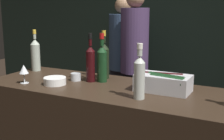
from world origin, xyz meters
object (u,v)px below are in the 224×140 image
champagne_bottle (104,59)px  wine_glass (24,70)px  person_in_hoodie (134,57)px  white_wine_bottle (139,75)px  rose_wine_bottle (35,54)px  bowl_white (55,81)px  red_wine_bottle_burgundy (102,62)px  ice_bin_with_bottles (164,82)px  candle_votive (76,77)px  red_wine_bottle_black_foil (91,62)px  person_grey_polo (123,56)px

champagne_bottle → wine_glass: bearing=-137.5°
person_in_hoodie → white_wine_bottle: bearing=130.8°
white_wine_bottle → rose_wine_bottle: size_ratio=0.96×
bowl_white → red_wine_bottle_burgundy: size_ratio=0.45×
white_wine_bottle → rose_wine_bottle: bearing=163.1°
bowl_white → rose_wine_bottle: rose_wine_bottle is taller
wine_glass → person_in_hoodie: (0.23, 1.56, -0.12)m
white_wine_bottle → ice_bin_with_bottles: bearing=70.0°
candle_votive → white_wine_bottle: white_wine_bottle is taller
bowl_white → red_wine_bottle_black_foil: size_ratio=0.45×
champagne_bottle → person_in_hoodie: (-0.23, 1.14, -0.17)m
red_wine_bottle_black_foil → person_grey_polo: size_ratio=0.22×
bowl_white → person_in_hoodie: 1.48m
champagne_bottle → red_wine_bottle_burgundy: bearing=-68.9°
red_wine_bottle_burgundy → white_wine_bottle: 0.51m
red_wine_bottle_burgundy → person_grey_polo: size_ratio=0.22×
red_wine_bottle_black_foil → rose_wine_bottle: bearing=170.0°
wine_glass → red_wine_bottle_burgundy: red_wine_bottle_burgundy is taller
wine_glass → candle_votive: size_ratio=1.78×
bowl_white → red_wine_bottle_burgundy: 0.38m
candle_votive → champagne_bottle: (0.16, 0.17, 0.13)m
ice_bin_with_bottles → person_in_hoodie: 1.50m
candle_votive → bowl_white: bearing=-113.0°
bowl_white → rose_wine_bottle: size_ratio=0.46×
wine_glass → red_wine_bottle_black_foil: size_ratio=0.38×
ice_bin_with_bottles → candle_votive: (-0.71, -0.03, -0.04)m
red_wine_bottle_burgundy → red_wine_bottle_black_foil: (-0.08, -0.04, -0.00)m
rose_wine_bottle → red_wine_bottle_burgundy: bearing=-6.0°
champagne_bottle → person_grey_polo: 1.56m
ice_bin_with_bottles → red_wine_bottle_burgundy: red_wine_bottle_burgundy is taller
bowl_white → champagne_bottle: (0.23, 0.34, 0.13)m
white_wine_bottle → rose_wine_bottle: 1.20m
candle_votive → champagne_bottle: 0.27m
bowl_white → white_wine_bottle: 0.71m
champagne_bottle → red_wine_bottle_black_foil: bearing=-106.1°
person_in_hoodie → person_grey_polo: (-0.30, 0.31, -0.06)m
champagne_bottle → candle_votive: bearing=-133.4°
person_grey_polo → ice_bin_with_bottles: bearing=77.4°
ice_bin_with_bottles → person_grey_polo: size_ratio=0.22×
bowl_white → red_wine_bottle_black_foil: red_wine_bottle_black_foil is taller
champagne_bottle → person_grey_polo: size_ratio=0.23×
rose_wine_bottle → person_grey_polo: (0.16, 1.48, -0.23)m
candle_votive → champagne_bottle: champagne_bottle is taller
ice_bin_with_bottles → bowl_white: 0.81m
ice_bin_with_bottles → person_in_hoodie: person_in_hoodie is taller
ice_bin_with_bottles → red_wine_bottle_black_foil: red_wine_bottle_black_foil is taller
bowl_white → champagne_bottle: bearing=55.7°
wine_glass → person_in_hoodie: 1.58m
white_wine_bottle → candle_votive: bearing=161.6°
bowl_white → white_wine_bottle: white_wine_bottle is taller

